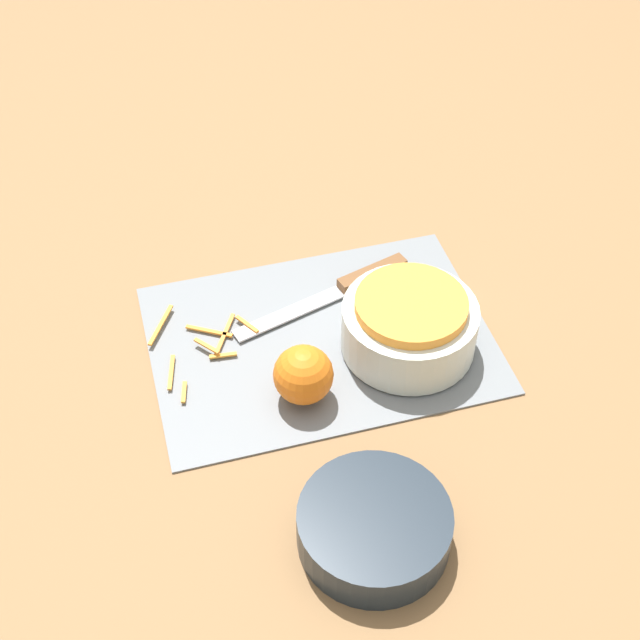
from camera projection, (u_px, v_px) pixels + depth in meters
ground_plane at (320, 340)px, 1.13m from camera, size 4.00×4.00×0.00m
cutting_board at (320, 338)px, 1.13m from camera, size 0.43×0.31×0.01m
bowl_speckled at (409, 324)px, 1.09m from camera, size 0.17×0.17×0.08m
bowl_dark at (374, 527)px, 0.91m from camera, size 0.16×0.16×0.05m
knife at (353, 283)px, 1.19m from camera, size 0.25×0.09×0.02m
orange_left at (303, 375)px, 1.03m from camera, size 0.07×0.07×0.07m
peel_pile at (201, 343)px, 1.11m from camera, size 0.14×0.16×0.01m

